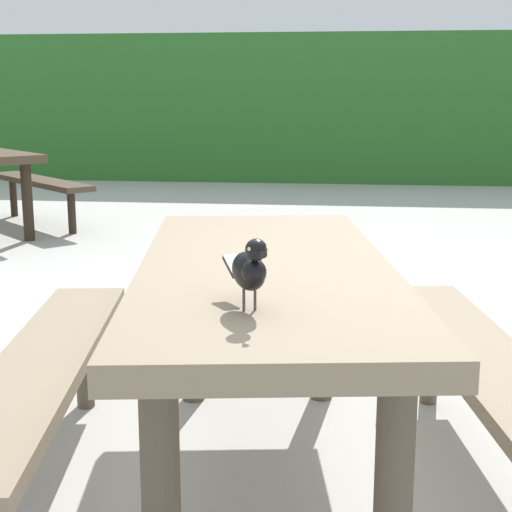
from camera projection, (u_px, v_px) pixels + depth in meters
ground_plane at (310, 471)px, 2.59m from camera, size 60.00×60.00×0.00m
hedge_wall at (343, 108)px, 11.34m from camera, size 28.00×2.02×2.03m
picnic_table_foreground at (265, 319)px, 2.39m from camera, size 1.92×1.94×0.74m
bird_grackle at (250, 269)px, 1.81m from camera, size 0.15×0.27×0.18m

